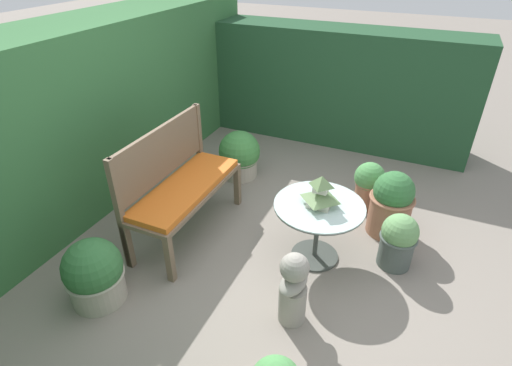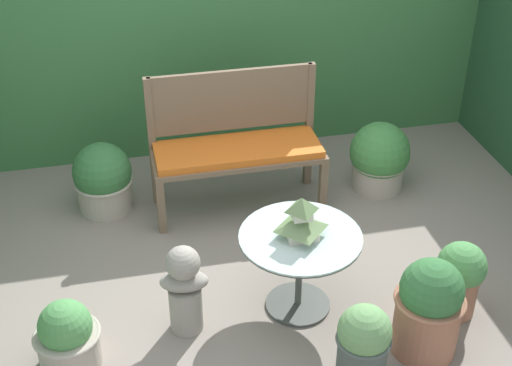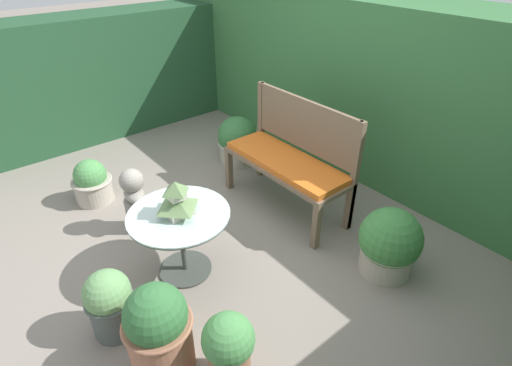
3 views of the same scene
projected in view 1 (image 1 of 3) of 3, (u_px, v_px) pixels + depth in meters
ground at (272, 262)px, 3.67m from camera, size 30.00×30.00×0.00m
foliage_hedge_back at (55, 126)px, 4.01m from camera, size 6.40×0.96×1.85m
foliage_hedge_right at (341, 87)px, 5.52m from camera, size 0.70×3.50×1.55m
garden_bench at (186, 192)px, 3.80m from camera, size 1.34×0.50×0.55m
bench_backrest at (162, 159)px, 3.72m from camera, size 1.34×0.06×1.09m
patio_table at (318, 216)px, 3.49m from camera, size 0.79×0.79×0.59m
pagoda_birdhouse at (321, 193)px, 3.36m from camera, size 0.26×0.26×0.29m
garden_bust at (293, 288)px, 2.96m from camera, size 0.33×0.22×0.64m
potted_plant_table_near at (391, 203)px, 3.88m from camera, size 0.44×0.44×0.67m
potted_plant_patio_mid at (239, 155)px, 4.85m from camera, size 0.50×0.50×0.59m
potted_plant_hedge_corner at (94, 273)px, 3.16m from camera, size 0.47×0.47×0.58m
potted_plant_bench_right at (398, 240)px, 3.51m from camera, size 0.33×0.33×0.53m
potted_plant_path_edge at (369, 184)px, 4.27m from camera, size 0.32×0.32×0.54m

